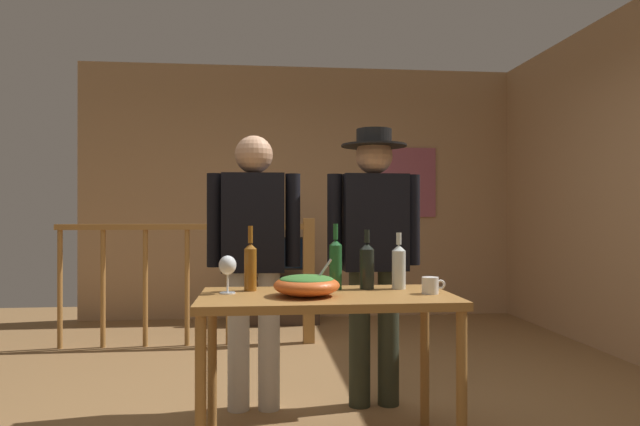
# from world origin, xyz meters

# --- Properties ---
(ground_plane) EXTENTS (8.18, 8.18, 0.00)m
(ground_plane) POSITION_xyz_m (0.00, 0.00, 0.00)
(ground_plane) COLOR olive
(back_wall) EXTENTS (4.91, 0.10, 2.83)m
(back_wall) POSITION_xyz_m (0.00, 3.15, 1.41)
(back_wall) COLOR tan
(back_wall) RESTS_ON ground_plane
(side_wall_right) EXTENTS (0.10, 4.72, 2.83)m
(side_wall_right) POSITION_xyz_m (2.45, 0.94, 1.41)
(side_wall_right) COLOR tan
(side_wall_right) RESTS_ON ground_plane
(framed_picture) EXTENTS (0.69, 0.03, 0.79)m
(framed_picture) POSITION_xyz_m (1.19, 3.09, 1.53)
(framed_picture) COLOR #A15063
(stair_railing) EXTENTS (2.25, 0.10, 1.13)m
(stair_railing) POSITION_xyz_m (-0.75, 1.82, 0.66)
(stair_railing) COLOR #9E6B33
(stair_railing) RESTS_ON ground_plane
(tv_console) EXTENTS (0.90, 0.40, 0.47)m
(tv_console) POSITION_xyz_m (-0.31, 2.80, 0.23)
(tv_console) COLOR #38281E
(tv_console) RESTS_ON ground_plane
(flat_screen_tv) EXTENTS (0.62, 0.12, 0.45)m
(flat_screen_tv) POSITION_xyz_m (-0.31, 2.77, 0.73)
(flat_screen_tv) COLOR black
(flat_screen_tv) RESTS_ON tv_console
(serving_table) EXTENTS (1.24, 0.66, 0.77)m
(serving_table) POSITION_xyz_m (-0.15, -0.54, 0.68)
(serving_table) COLOR #9E6B33
(serving_table) RESTS_ON ground_plane
(salad_bowl) EXTENTS (0.32, 0.32, 0.18)m
(salad_bowl) POSITION_xyz_m (-0.25, -0.60, 0.83)
(salad_bowl) COLOR #DB5B23
(salad_bowl) RESTS_ON serving_table
(wine_glass) EXTENTS (0.09, 0.09, 0.19)m
(wine_glass) POSITION_xyz_m (-0.64, -0.47, 0.90)
(wine_glass) COLOR silver
(wine_glass) RESTS_ON serving_table
(wine_bottle_green) EXTENTS (0.07, 0.07, 0.34)m
(wine_bottle_green) POSITION_xyz_m (-0.08, -0.36, 0.91)
(wine_bottle_green) COLOR #1E5628
(wine_bottle_green) RESTS_ON serving_table
(wine_bottle_clear) EXTENTS (0.07, 0.07, 0.30)m
(wine_bottle_clear) POSITION_xyz_m (0.25, -0.39, 0.89)
(wine_bottle_clear) COLOR silver
(wine_bottle_clear) RESTS_ON serving_table
(wine_bottle_amber) EXTENTS (0.06, 0.06, 0.33)m
(wine_bottle_amber) POSITION_xyz_m (-0.53, -0.38, 0.90)
(wine_bottle_amber) COLOR brown
(wine_bottle_amber) RESTS_ON serving_table
(wine_bottle_dark) EXTENTS (0.08, 0.08, 0.31)m
(wine_bottle_dark) POSITION_xyz_m (0.08, -0.38, 0.90)
(wine_bottle_dark) COLOR black
(wine_bottle_dark) RESTS_ON serving_table
(mug_white) EXTENTS (0.12, 0.08, 0.08)m
(mug_white) POSITION_xyz_m (0.36, -0.58, 0.81)
(mug_white) COLOR white
(mug_white) RESTS_ON serving_table
(person_standing_left) EXTENTS (0.55, 0.23, 1.63)m
(person_standing_left) POSITION_xyz_m (-0.52, 0.09, 0.96)
(person_standing_left) COLOR beige
(person_standing_left) RESTS_ON ground_plane
(person_standing_right) EXTENTS (0.58, 0.40, 1.68)m
(person_standing_right) POSITION_xyz_m (0.21, 0.09, 1.00)
(person_standing_right) COLOR #2D3323
(person_standing_right) RESTS_ON ground_plane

